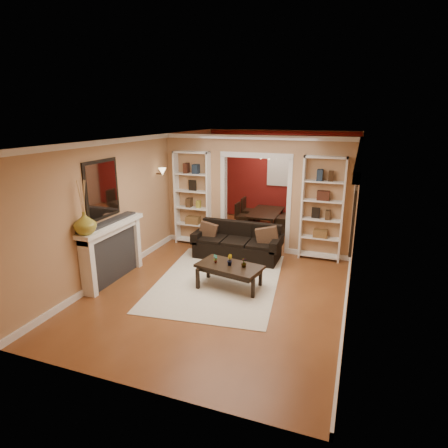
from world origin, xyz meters
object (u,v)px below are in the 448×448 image
at_px(fireplace, 114,252).
at_px(coffee_table, 229,276).
at_px(bookshelf_left, 193,199).
at_px(dining_table, 266,220).
at_px(sofa, 237,241).
at_px(bookshelf_right, 322,209).

bearing_deg(fireplace, coffee_table, 11.27).
distance_m(bookshelf_left, dining_table, 2.47).
distance_m(sofa, bookshelf_right, 2.00).
distance_m(sofa, dining_table, 2.39).
xyz_separation_m(coffee_table, dining_table, (-0.25, 3.89, 0.03)).
xyz_separation_m(coffee_table, fireplace, (-2.22, -0.44, 0.35)).
bearing_deg(dining_table, bookshelf_left, 141.46).
xyz_separation_m(sofa, coffee_table, (0.34, -1.51, -0.16)).
bearing_deg(sofa, dining_table, 87.80).
distance_m(bookshelf_right, dining_table, 2.61).
bearing_deg(sofa, coffee_table, -77.34).
bearing_deg(sofa, bookshelf_left, 156.66).
height_order(bookshelf_right, dining_table, bookshelf_right).
xyz_separation_m(bookshelf_left, dining_table, (1.44, 1.80, -0.89)).
height_order(fireplace, dining_table, fireplace).
distance_m(bookshelf_left, fireplace, 2.65).
distance_m(sofa, coffee_table, 1.55).
relative_size(coffee_table, fireplace, 0.70).
height_order(coffee_table, bookshelf_left, bookshelf_left).
xyz_separation_m(bookshelf_left, bookshelf_right, (3.10, 0.00, 0.00)).
relative_size(bookshelf_left, bookshelf_right, 1.00).
bearing_deg(coffee_table, sofa, 113.81).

